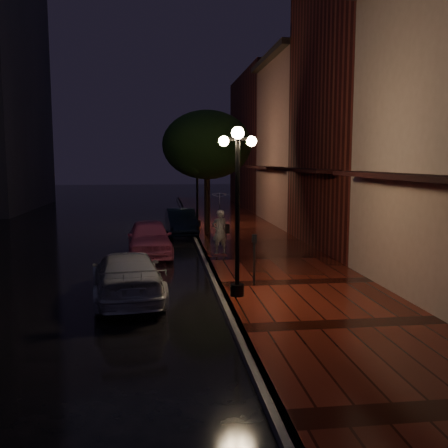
# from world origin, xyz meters

# --- Properties ---
(ground) EXTENTS (120.00, 120.00, 0.00)m
(ground) POSITION_xyz_m (0.00, 0.00, 0.00)
(ground) COLOR black
(ground) RESTS_ON ground
(sidewalk) EXTENTS (4.50, 60.00, 0.15)m
(sidewalk) POSITION_xyz_m (2.25, 0.00, 0.07)
(sidewalk) COLOR #42130B
(sidewalk) RESTS_ON ground
(curb) EXTENTS (0.25, 60.00, 0.15)m
(curb) POSITION_xyz_m (0.00, 0.00, 0.07)
(curb) COLOR #595451
(curb) RESTS_ON ground
(storefront_mid) EXTENTS (5.00, 8.00, 11.00)m
(storefront_mid) POSITION_xyz_m (7.00, 2.00, 5.50)
(storefront_mid) COLOR #511914
(storefront_mid) RESTS_ON ground
(storefront_far) EXTENTS (5.00, 8.00, 9.00)m
(storefront_far) POSITION_xyz_m (7.00, 10.00, 4.50)
(storefront_far) COLOR #8C5951
(storefront_far) RESTS_ON ground
(storefront_extra) EXTENTS (5.00, 12.00, 10.00)m
(storefront_extra) POSITION_xyz_m (7.00, 20.00, 5.00)
(storefront_extra) COLOR #511914
(storefront_extra) RESTS_ON ground
(streetlamp_near) EXTENTS (0.96, 0.36, 4.31)m
(streetlamp_near) POSITION_xyz_m (0.35, -5.00, 2.60)
(streetlamp_near) COLOR black
(streetlamp_near) RESTS_ON sidewalk
(streetlamp_far) EXTENTS (0.96, 0.36, 4.31)m
(streetlamp_far) POSITION_xyz_m (0.35, 9.00, 2.60)
(streetlamp_far) COLOR black
(streetlamp_far) RESTS_ON sidewalk
(street_tree) EXTENTS (4.16, 4.16, 5.80)m
(street_tree) POSITION_xyz_m (0.61, 5.99, 4.24)
(street_tree) COLOR black
(street_tree) RESTS_ON sidewalk
(pink_car) EXTENTS (1.87, 4.12, 1.37)m
(pink_car) POSITION_xyz_m (-2.03, 1.71, 0.69)
(pink_car) COLOR #C04F77
(pink_car) RESTS_ON ground
(navy_car) EXTENTS (1.57, 3.93, 1.27)m
(navy_car) POSITION_xyz_m (-0.60, 7.00, 0.64)
(navy_car) COLOR black
(navy_car) RESTS_ON ground
(silver_car) EXTENTS (2.31, 4.54, 1.26)m
(silver_car) POSITION_xyz_m (-2.48, -4.46, 0.63)
(silver_car) COLOR #B1B2B9
(silver_car) RESTS_ON ground
(woman_with_umbrella) EXTENTS (0.97, 0.98, 2.33)m
(woman_with_umbrella) POSITION_xyz_m (0.60, 0.92, 1.69)
(woman_with_umbrella) COLOR white
(woman_with_umbrella) RESTS_ON sidewalk
(parking_meter) EXTENTS (0.14, 0.11, 1.43)m
(parking_meter) POSITION_xyz_m (1.00, -3.90, 1.02)
(parking_meter) COLOR black
(parking_meter) RESTS_ON sidewalk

